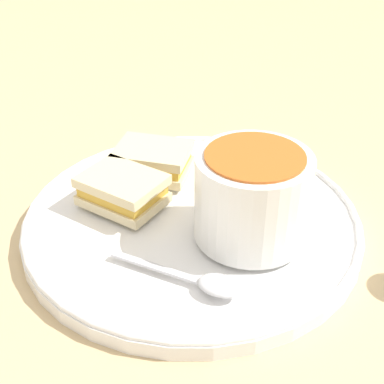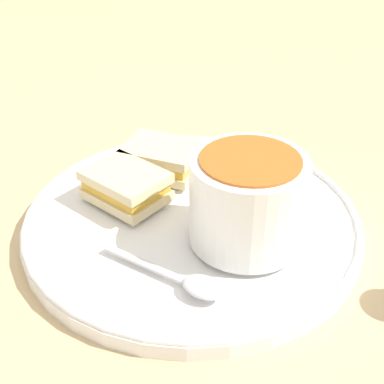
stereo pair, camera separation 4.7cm
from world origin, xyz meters
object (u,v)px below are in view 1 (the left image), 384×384
at_px(spoon, 209,282).
at_px(sandwich_half_far, 123,190).
at_px(soup_bowl, 252,196).
at_px(sandwich_half_near, 153,160).

distance_m(spoon, sandwich_half_far, 0.14).
bearing_deg(spoon, soup_bowl, 86.23).
bearing_deg(soup_bowl, sandwich_half_far, 17.25).
bearing_deg(sandwich_half_far, sandwich_half_near, -74.58).
bearing_deg(spoon, sandwich_half_near, 132.80).
distance_m(soup_bowl, spoon, 0.08).
distance_m(soup_bowl, sandwich_half_near, 0.14).
bearing_deg(sandwich_half_near, spoon, 147.00).
bearing_deg(sandwich_half_near, soup_bowl, 170.80).
bearing_deg(sandwich_half_far, soup_bowl, -162.75).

